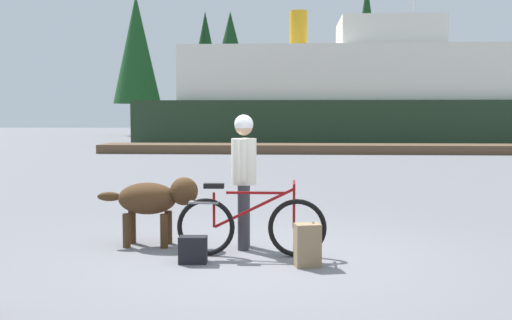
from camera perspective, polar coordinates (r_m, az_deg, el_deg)
name	(u,v)px	position (r m, az deg, el deg)	size (l,w,h in m)	color
ground_plane	(264,258)	(7.12, 0.78, -9.41)	(160.00, 160.00, 0.00)	slate
bicycle	(250,225)	(7.12, -0.58, -6.28)	(1.80, 0.44, 0.90)	black
person_cyclist	(244,168)	(7.48, -1.18, -0.81)	(0.32, 0.53, 1.70)	#333338
dog	(155,199)	(7.77, -9.75, -3.75)	(1.32, 0.48, 0.90)	#472D19
backpack	(307,245)	(6.71, 4.98, -8.17)	(0.28, 0.20, 0.48)	#8C7251
handbag_pannier	(193,250)	(6.88, -6.10, -8.60)	(0.32, 0.18, 0.31)	black
dock_pier	(315,149)	(27.41, 5.74, 1.10)	(19.82, 2.42, 0.40)	brown
ferry_boat	(348,98)	(37.45, 8.90, 5.93)	(25.07, 8.40, 8.19)	#1E331E
sailboat_moored	(412,133)	(43.09, 14.84, 2.52)	(7.94, 2.22, 9.81)	silver
pine_tree_far_left	(136,49)	(53.74, -11.44, 10.41)	(4.15, 4.15, 12.33)	#4C331E
pine_tree_center	(230,58)	(48.99, -2.49, 9.77)	(3.86, 3.86, 10.20)	#4C331E
pine_tree_far_right	(366,41)	(52.70, 10.58, 11.21)	(2.91, 2.91, 13.18)	#4C331E
pine_tree_mid_back	(205,62)	(57.31, -4.90, 9.43)	(3.84, 3.84, 11.64)	#4C331E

